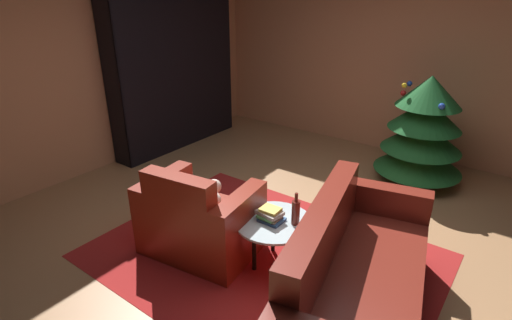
% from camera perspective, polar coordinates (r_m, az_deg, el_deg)
% --- Properties ---
extents(ground_plane, '(6.85, 6.85, 0.00)m').
position_cam_1_polar(ground_plane, '(3.74, 4.76, -11.72)').
color(ground_plane, '#AD7B51').
extents(wall_back, '(5.83, 0.06, 2.76)m').
position_cam_1_polar(wall_back, '(5.71, 20.87, 14.31)').
color(wall_back, tan).
rests_on(wall_back, ground).
extents(wall_left, '(0.06, 5.67, 2.76)m').
position_cam_1_polar(wall_left, '(5.22, -23.38, 13.19)').
color(wall_left, tan).
rests_on(wall_left, ground).
extents(area_rug, '(2.82, 2.10, 0.01)m').
position_cam_1_polar(area_rug, '(3.57, 1.05, -13.52)').
color(area_rug, '#A4201E').
rests_on(area_rug, ground).
extents(bookshelf_unit, '(0.33, 2.04, 2.29)m').
position_cam_1_polar(bookshelf_unit, '(5.86, -10.49, 12.96)').
color(bookshelf_unit, black).
rests_on(bookshelf_unit, ground).
extents(armchair_red, '(1.03, 0.80, 0.83)m').
position_cam_1_polar(armchair_red, '(3.50, -8.17, -8.65)').
color(armchair_red, maroon).
rests_on(armchair_red, ground).
extents(couch_red, '(1.12, 1.92, 0.87)m').
position_cam_1_polar(couch_red, '(2.91, 13.97, -16.86)').
color(couch_red, maroon).
rests_on(couch_red, ground).
extents(coffee_table, '(0.64, 0.64, 0.42)m').
position_cam_1_polar(coffee_table, '(3.28, 2.52, -9.32)').
color(coffee_table, black).
rests_on(coffee_table, ground).
extents(book_stack_on_table, '(0.22, 0.17, 0.11)m').
position_cam_1_polar(book_stack_on_table, '(3.22, 2.08, -7.84)').
color(book_stack_on_table, '#2C4E81').
rests_on(book_stack_on_table, coffee_table).
extents(bottle_on_table, '(0.07, 0.07, 0.27)m').
position_cam_1_polar(bottle_on_table, '(3.17, 5.70, -7.38)').
color(bottle_on_table, '#5E2119').
rests_on(bottle_on_table, coffee_table).
extents(decorated_tree, '(1.00, 1.00, 1.27)m').
position_cam_1_polar(decorated_tree, '(4.95, 22.80, 3.90)').
color(decorated_tree, brown).
rests_on(decorated_tree, ground).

